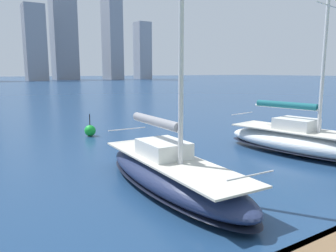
% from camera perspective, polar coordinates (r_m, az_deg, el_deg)
% --- Properties ---
extents(sailboat_teal, '(3.96, 8.58, 10.75)m').
position_cam_1_polar(sailboat_teal, '(17.32, 22.62, -2.38)').
color(sailboat_teal, silver).
rests_on(sailboat_teal, ground).
extents(sailboat_grey, '(2.61, 8.31, 12.96)m').
position_cam_1_polar(sailboat_grey, '(11.33, 0.37, -7.72)').
color(sailboat_grey, navy).
rests_on(sailboat_grey, ground).
extents(channel_buoy, '(0.70, 0.70, 1.40)m').
position_cam_1_polar(channel_buoy, '(21.17, -13.41, -0.77)').
color(channel_buoy, green).
rests_on(channel_buoy, ground).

